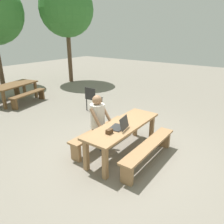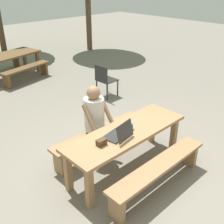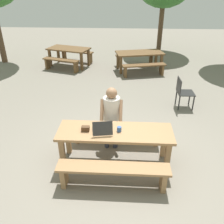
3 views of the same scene
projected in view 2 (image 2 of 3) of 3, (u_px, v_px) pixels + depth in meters
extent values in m
plane|color=gray|center=(126.00, 168.00, 4.43)|extent=(30.00, 30.00, 0.00)
cube|color=#9E754C|center=(127.00, 132.00, 4.12)|extent=(2.09, 0.67, 0.05)
cube|color=#9E754C|center=(89.00, 188.00, 3.54)|extent=(0.09, 0.09, 0.66)
cube|color=#9E754C|center=(174.00, 135.00, 4.71)|extent=(0.09, 0.09, 0.66)
cube|color=#9E754C|center=(68.00, 171.00, 3.85)|extent=(0.09, 0.09, 0.66)
cube|color=#9E754C|center=(152.00, 125.00, 5.02)|extent=(0.09, 0.09, 0.66)
cube|color=#9E754C|center=(159.00, 166.00, 3.83)|extent=(1.87, 0.30, 0.05)
cube|color=#9E754C|center=(117.00, 208.00, 3.42)|extent=(0.08, 0.24, 0.39)
cube|color=#9E754C|center=(189.00, 154.00, 4.44)|extent=(0.08, 0.24, 0.39)
cube|color=#9E754C|center=(99.00, 132.00, 4.66)|extent=(1.87, 0.30, 0.05)
cube|color=#9E754C|center=(60.00, 163.00, 4.24)|extent=(0.08, 0.24, 0.39)
cube|color=#9E754C|center=(132.00, 126.00, 5.27)|extent=(0.08, 0.24, 0.39)
cube|color=#2D2D2D|center=(116.00, 136.00, 3.96)|extent=(0.39, 0.31, 0.02)
cube|color=#2D2D2D|center=(125.00, 131.00, 3.81)|extent=(0.35, 0.13, 0.25)
cube|color=black|center=(125.00, 131.00, 3.81)|extent=(0.33, 0.11, 0.23)
cube|color=#4C331E|center=(101.00, 142.00, 3.74)|extent=(0.14, 0.09, 0.09)
cylinder|color=#335693|center=(130.00, 127.00, 4.13)|extent=(0.08, 0.08, 0.09)
cylinder|color=#333847|center=(98.00, 150.00, 4.51)|extent=(0.10, 0.10, 0.43)
cylinder|color=#333847|center=(106.00, 146.00, 4.62)|extent=(0.10, 0.10, 0.43)
cube|color=#333847|center=(98.00, 133.00, 4.51)|extent=(0.28, 0.28, 0.12)
cylinder|color=silver|center=(94.00, 114.00, 4.42)|extent=(0.33, 0.33, 0.56)
cylinder|color=#936B4C|center=(89.00, 118.00, 4.23)|extent=(0.07, 0.32, 0.41)
cylinder|color=#936B4C|center=(107.00, 111.00, 4.46)|extent=(0.07, 0.32, 0.41)
sphere|color=#936B4C|center=(93.00, 93.00, 4.25)|extent=(0.22, 0.22, 0.22)
cube|color=#262626|center=(107.00, 80.00, 6.90)|extent=(0.45, 0.45, 0.02)
cube|color=#262626|center=(101.00, 74.00, 6.67)|extent=(0.03, 0.44, 0.39)
cylinder|color=#262626|center=(118.00, 88.00, 7.00)|extent=(0.04, 0.04, 0.42)
cylinder|color=#262626|center=(107.00, 84.00, 7.24)|extent=(0.04, 0.04, 0.42)
cylinder|color=#262626|center=(107.00, 92.00, 6.76)|extent=(0.04, 0.04, 0.42)
cylinder|color=#262626|center=(97.00, 88.00, 6.99)|extent=(0.04, 0.04, 0.42)
cube|color=brown|center=(9.00, 55.00, 8.09)|extent=(1.92, 1.20, 0.05)
cube|color=brown|center=(38.00, 62.00, 8.69)|extent=(0.11, 0.11, 0.66)
cube|color=brown|center=(25.00, 59.00, 9.00)|extent=(0.11, 0.11, 0.66)
cube|color=brown|center=(26.00, 68.00, 7.89)|extent=(1.63, 0.65, 0.05)
cube|color=brown|center=(7.00, 82.00, 7.46)|extent=(0.13, 0.25, 0.39)
cube|color=brown|center=(44.00, 69.00, 8.50)|extent=(0.13, 0.25, 0.39)
cube|color=brown|center=(16.00, 62.00, 9.17)|extent=(0.13, 0.25, 0.39)
cylinder|color=brown|center=(88.00, 14.00, 10.83)|extent=(0.22, 0.22, 2.85)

